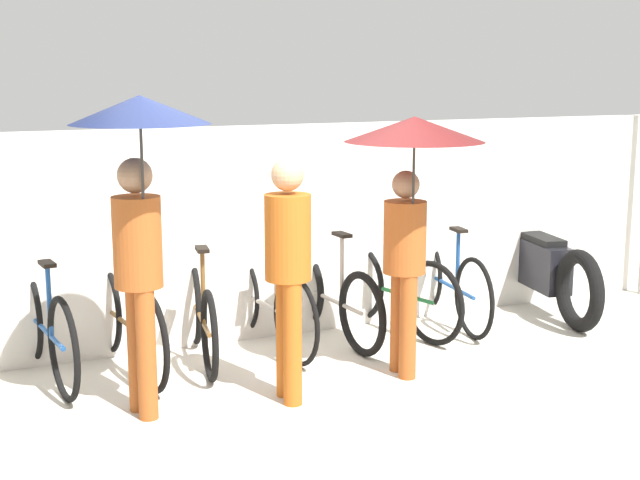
# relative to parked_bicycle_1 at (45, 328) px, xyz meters

# --- Properties ---
(ground_plane) EXTENTS (30.00, 30.00, 0.00)m
(ground_plane) POSITION_rel_parked_bicycle_1_xyz_m (1.48, -1.35, -0.39)
(ground_plane) COLOR beige
(back_wall) EXTENTS (13.20, 0.12, 1.83)m
(back_wall) POSITION_rel_parked_bicycle_1_xyz_m (1.48, 0.36, 0.52)
(back_wall) COLOR silver
(back_wall) RESTS_ON ground
(parked_bicycle_1) EXTENTS (0.44, 1.78, 1.11)m
(parked_bicycle_1) POSITION_rel_parked_bicycle_1_xyz_m (0.00, 0.00, 0.00)
(parked_bicycle_1) COLOR black
(parked_bicycle_1) RESTS_ON ground
(parked_bicycle_2) EXTENTS (0.44, 1.81, 1.08)m
(parked_bicycle_2) POSITION_rel_parked_bicycle_1_xyz_m (0.59, -0.06, -0.01)
(parked_bicycle_2) COLOR black
(parked_bicycle_2) RESTS_ON ground
(parked_bicycle_3) EXTENTS (0.46, 1.63, 1.00)m
(parked_bicycle_3) POSITION_rel_parked_bicycle_1_xyz_m (1.19, -0.07, -0.03)
(parked_bicycle_3) COLOR black
(parked_bicycle_3) RESTS_ON ground
(parked_bicycle_4) EXTENTS (0.44, 1.76, 1.03)m
(parked_bicycle_4) POSITION_rel_parked_bicycle_1_xyz_m (1.78, 0.03, -0.01)
(parked_bicycle_4) COLOR black
(parked_bicycle_4) RESTS_ON ground
(parked_bicycle_5) EXTENTS (0.44, 1.72, 1.01)m
(parked_bicycle_5) POSITION_rel_parked_bicycle_1_xyz_m (2.37, 0.02, -0.03)
(parked_bicycle_5) COLOR black
(parked_bicycle_5) RESTS_ON ground
(parked_bicycle_6) EXTENTS (0.55, 1.67, 0.98)m
(parked_bicycle_6) POSITION_rel_parked_bicycle_1_xyz_m (2.96, 0.01, -0.02)
(parked_bicycle_6) COLOR black
(parked_bicycle_6) RESTS_ON ground
(parked_bicycle_7) EXTENTS (0.44, 1.73, 1.02)m
(parked_bicycle_7) POSITION_rel_parked_bicycle_1_xyz_m (3.56, 0.04, -0.02)
(parked_bicycle_7) COLOR black
(parked_bicycle_7) RESTS_ON ground
(pedestrian_leading) EXTENTS (0.89, 0.89, 2.14)m
(pedestrian_leading) POSITION_rel_parked_bicycle_1_xyz_m (0.51, -1.08, 1.22)
(pedestrian_leading) COLOR #9E4C1E
(pedestrian_leading) RESTS_ON ground
(pedestrian_center) EXTENTS (0.32, 0.32, 1.71)m
(pedestrian_center) POSITION_rel_parked_bicycle_1_xyz_m (1.49, -1.16, 0.61)
(pedestrian_center) COLOR #B25619
(pedestrian_center) RESTS_ON ground
(pedestrian_trailing) EXTENTS (1.01, 1.01, 1.96)m
(pedestrian_trailing) POSITION_rel_parked_bicycle_1_xyz_m (2.47, -1.12, 1.16)
(pedestrian_trailing) COLOR #9E4C1E
(pedestrian_trailing) RESTS_ON ground
(motorcycle) EXTENTS (0.70, 2.16, 0.93)m
(motorcycle) POSITION_rel_parked_bicycle_1_xyz_m (4.61, 0.04, 0.02)
(motorcycle) COLOR black
(motorcycle) RESTS_ON ground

